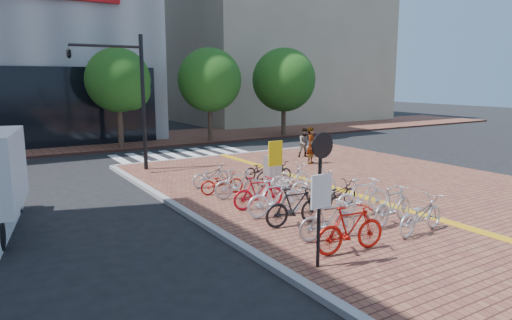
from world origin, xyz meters
TOP-DOWN VIEW (x-y plane):
  - ground at (0.00, 0.00)m, footprint 120.00×120.00m
  - kerb_north at (3.00, 12.00)m, footprint 14.00×0.25m
  - far_sidewalk at (0.00, 21.00)m, footprint 70.00×8.00m
  - building_beige at (18.00, 32.00)m, footprint 20.00×18.00m
  - crosswalk at (0.50, 14.00)m, footprint 7.50×4.00m
  - street_trees at (5.04, 17.45)m, footprint 16.20×4.60m
  - bike_0 at (-2.06, -2.37)m, footprint 1.98×0.76m
  - bike_1 at (-1.94, -1.42)m, footprint 1.79×0.71m
  - bike_2 at (-1.98, -0.04)m, footprint 1.90×0.72m
  - bike_3 at (-1.94, 0.98)m, footprint 1.95×0.70m
  - bike_4 at (-1.94, 1.96)m, footprint 1.79×0.67m
  - bike_5 at (-1.86, 3.41)m, footprint 1.79×0.82m
  - bike_6 at (-2.05, 4.26)m, footprint 1.67×0.82m
  - bike_7 at (-1.85, 5.57)m, footprint 1.74×0.85m
  - bike_8 at (0.51, -2.35)m, footprint 2.02×0.92m
  - bike_9 at (0.49, -1.42)m, footprint 1.90×0.83m
  - bike_10 at (0.37, -0.31)m, footprint 1.98×0.77m
  - bike_11 at (0.38, 0.78)m, footprint 1.66×0.70m
  - bike_12 at (0.46, 2.11)m, footprint 1.92×0.86m
  - bike_13 at (0.32, 3.38)m, footprint 1.98×0.92m
  - bike_14 at (0.37, 4.49)m, footprint 1.84×0.82m
  - bike_15 at (0.48, 5.66)m, footprint 1.65×0.70m
  - pedestrian_a at (4.48, 7.31)m, footprint 0.78×0.71m
  - pedestrian_b at (5.38, 8.97)m, footprint 0.93×0.84m
  - utility_box at (0.03, 4.09)m, footprint 0.60×0.45m
  - yellow_sign at (-0.74, 2.79)m, footprint 0.55×0.13m
  - notice_sign at (-3.28, -2.69)m, footprint 0.56×0.13m
  - traffic_light_pole at (-4.29, 10.22)m, footprint 3.25×1.25m

SIDE VIEW (x-z plane):
  - ground at x=0.00m, z-range 0.00..0.00m
  - crosswalk at x=0.50m, z-range 0.00..0.01m
  - far_sidewalk at x=0.00m, z-range 0.00..0.15m
  - kerb_north at x=3.00m, z-range 0.00..0.15m
  - bike_6 at x=-2.05m, z-range 0.15..0.99m
  - bike_15 at x=0.48m, z-range 0.15..0.99m
  - bike_11 at x=0.38m, z-range 0.15..1.00m
  - bike_7 at x=-1.85m, z-range 0.15..1.03m
  - bike_14 at x=0.37m, z-range 0.15..1.08m
  - bike_12 at x=0.46m, z-range 0.15..1.12m
  - bike_13 at x=0.32m, z-range 0.15..1.15m
  - bike_8 at x=0.51m, z-range 0.15..1.18m
  - bike_5 at x=-1.86m, z-range 0.15..1.19m
  - bike_1 at x=-1.94m, z-range 0.15..1.20m
  - bike_4 at x=-1.94m, z-range 0.15..1.20m
  - bike_9 at x=0.49m, z-range 0.15..1.25m
  - bike_2 at x=-1.98m, z-range 0.15..1.26m
  - bike_3 at x=-1.94m, z-range 0.15..1.30m
  - bike_10 at x=0.37m, z-range 0.15..1.31m
  - bike_0 at x=-2.06m, z-range 0.15..1.31m
  - utility_box at x=0.03m, z-range 0.15..1.40m
  - pedestrian_b at x=5.38m, z-range 0.15..1.70m
  - pedestrian_a at x=4.48m, z-range 0.15..1.94m
  - yellow_sign at x=-0.74m, z-range 0.54..2.55m
  - notice_sign at x=-3.28m, z-range 0.54..3.55m
  - street_trees at x=5.04m, z-range 0.92..7.27m
  - traffic_light_pole at x=-4.29m, z-range 1.30..7.35m
  - building_beige at x=18.00m, z-range 0.00..18.00m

